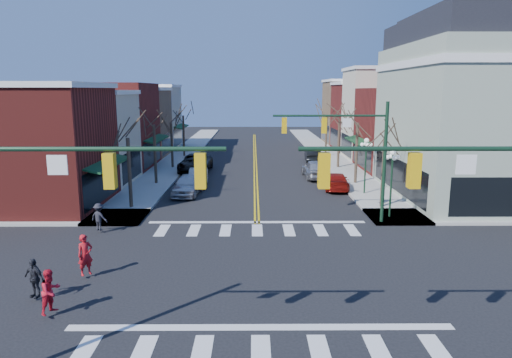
{
  "coord_description": "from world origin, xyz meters",
  "views": [
    {
      "loc": [
        -0.23,
        -18.67,
        7.84
      ],
      "look_at": [
        -0.06,
        7.07,
        2.8
      ],
      "focal_mm": 32.0,
      "sensor_mm": 36.0,
      "label": 1
    }
  ],
  "objects_px": {
    "lamppost_midblock": "(366,156)",
    "car_right_far": "(313,155)",
    "car_left_near": "(187,185)",
    "car_right_near": "(336,181)",
    "lamppost_corner": "(392,172)",
    "victorian_corner": "(485,107)",
    "pedestrian_dark_b": "(99,217)",
    "pedestrian_red_b": "(51,291)",
    "pedestrian_dark_a": "(34,278)",
    "car_right_mid": "(315,169)",
    "car_left_mid": "(198,177)",
    "pedestrian_red_a": "(85,255)",
    "car_left_far": "(196,163)"
  },
  "relations": [
    {
      "from": "lamppost_midblock",
      "to": "car_right_far",
      "type": "bearing_deg",
      "value": 96.18
    },
    {
      "from": "car_left_near",
      "to": "car_right_near",
      "type": "bearing_deg",
      "value": 12.85
    },
    {
      "from": "lamppost_corner",
      "to": "lamppost_midblock",
      "type": "relative_size",
      "value": 1.0
    },
    {
      "from": "victorian_corner",
      "to": "car_left_near",
      "type": "height_order",
      "value": "victorian_corner"
    },
    {
      "from": "car_left_near",
      "to": "pedestrian_dark_b",
      "type": "bearing_deg",
      "value": -107.11
    },
    {
      "from": "pedestrian_red_b",
      "to": "victorian_corner",
      "type": "bearing_deg",
      "value": -27.0
    },
    {
      "from": "victorian_corner",
      "to": "pedestrian_dark_a",
      "type": "relative_size",
      "value": 9.37
    },
    {
      "from": "lamppost_corner",
      "to": "car_right_mid",
      "type": "height_order",
      "value": "lamppost_corner"
    },
    {
      "from": "victorian_corner",
      "to": "car_right_mid",
      "type": "relative_size",
      "value": 2.85
    },
    {
      "from": "lamppost_corner",
      "to": "car_left_near",
      "type": "height_order",
      "value": "lamppost_corner"
    },
    {
      "from": "pedestrian_red_b",
      "to": "pedestrian_dark_b",
      "type": "height_order",
      "value": "pedestrian_red_b"
    },
    {
      "from": "car_left_near",
      "to": "car_left_mid",
      "type": "relative_size",
      "value": 1.1
    },
    {
      "from": "car_right_near",
      "to": "car_right_far",
      "type": "height_order",
      "value": "car_right_far"
    },
    {
      "from": "car_right_far",
      "to": "pedestrian_dark_a",
      "type": "relative_size",
      "value": 2.93
    },
    {
      "from": "pedestrian_red_b",
      "to": "car_right_mid",
      "type": "bearing_deg",
      "value": -0.98
    },
    {
      "from": "car_right_far",
      "to": "pedestrian_red_b",
      "type": "height_order",
      "value": "pedestrian_red_b"
    },
    {
      "from": "car_right_far",
      "to": "pedestrian_red_a",
      "type": "height_order",
      "value": "pedestrian_red_a"
    },
    {
      "from": "lamppost_corner",
      "to": "car_left_far",
      "type": "distance_m",
      "value": 21.76
    },
    {
      "from": "lamppost_corner",
      "to": "car_left_far",
      "type": "relative_size",
      "value": 0.7
    },
    {
      "from": "car_right_mid",
      "to": "car_left_far",
      "type": "bearing_deg",
      "value": -18.62
    },
    {
      "from": "lamppost_midblock",
      "to": "pedestrian_red_a",
      "type": "relative_size",
      "value": 2.46
    },
    {
      "from": "pedestrian_red_a",
      "to": "pedestrian_dark_a",
      "type": "distance_m",
      "value": 2.42
    },
    {
      "from": "car_right_near",
      "to": "pedestrian_dark_a",
      "type": "height_order",
      "value": "pedestrian_dark_a"
    },
    {
      "from": "car_left_far",
      "to": "car_right_mid",
      "type": "height_order",
      "value": "car_left_far"
    },
    {
      "from": "car_right_mid",
      "to": "pedestrian_red_a",
      "type": "distance_m",
      "value": 25.55
    },
    {
      "from": "car_right_far",
      "to": "pedestrian_dark_a",
      "type": "xyz_separation_m",
      "value": [
        -14.87,
        -34.16,
        0.18
      ]
    },
    {
      "from": "lamppost_corner",
      "to": "pedestrian_red_b",
      "type": "relative_size",
      "value": 2.71
    },
    {
      "from": "car_left_far",
      "to": "pedestrian_red_b",
      "type": "height_order",
      "value": "pedestrian_red_b"
    },
    {
      "from": "lamppost_midblock",
      "to": "pedestrian_red_a",
      "type": "bearing_deg",
      "value": -135.12
    },
    {
      "from": "pedestrian_dark_b",
      "to": "pedestrian_red_b",
      "type": "bearing_deg",
      "value": 119.71
    },
    {
      "from": "lamppost_corner",
      "to": "lamppost_midblock",
      "type": "bearing_deg",
      "value": 90.0
    },
    {
      "from": "car_left_mid",
      "to": "car_right_mid",
      "type": "height_order",
      "value": "car_right_mid"
    },
    {
      "from": "car_right_mid",
      "to": "car_right_far",
      "type": "distance_m",
      "value": 9.93
    },
    {
      "from": "pedestrian_dark_a",
      "to": "victorian_corner",
      "type": "bearing_deg",
      "value": 56.41
    },
    {
      "from": "car_right_far",
      "to": "pedestrian_dark_b",
      "type": "xyz_separation_m",
      "value": [
        -15.19,
        -25.84,
        0.19
      ]
    },
    {
      "from": "car_left_mid",
      "to": "car_left_far",
      "type": "distance_m",
      "value": 6.45
    },
    {
      "from": "car_left_mid",
      "to": "car_right_mid",
      "type": "relative_size",
      "value": 0.84
    },
    {
      "from": "lamppost_midblock",
      "to": "car_left_mid",
      "type": "distance_m",
      "value": 13.71
    },
    {
      "from": "lamppost_midblock",
      "to": "pedestrian_red_b",
      "type": "xyz_separation_m",
      "value": [
        -15.5,
        -18.8,
        -2.01
      ]
    },
    {
      "from": "lamppost_corner",
      "to": "pedestrian_dark_a",
      "type": "distance_m",
      "value": 20.1
    },
    {
      "from": "car_right_near",
      "to": "pedestrian_dark_b",
      "type": "distance_m",
      "value": 18.88
    },
    {
      "from": "pedestrian_red_a",
      "to": "pedestrian_red_b",
      "type": "xyz_separation_m",
      "value": [
        0.0,
        -3.36,
        -0.08
      ]
    },
    {
      "from": "lamppost_midblock",
      "to": "car_right_near",
      "type": "distance_m",
      "value": 3.53
    },
    {
      "from": "lamppost_midblock",
      "to": "car_right_far",
      "type": "xyz_separation_m",
      "value": [
        -1.8,
        16.61,
        -2.23
      ]
    },
    {
      "from": "victorian_corner",
      "to": "lamppost_midblock",
      "type": "distance_m",
      "value": 9.1
    },
    {
      "from": "car_left_mid",
      "to": "pedestrian_dark_a",
      "type": "height_order",
      "value": "pedestrian_dark_a"
    },
    {
      "from": "pedestrian_dark_b",
      "to": "lamppost_corner",
      "type": "bearing_deg",
      "value": -150.01
    },
    {
      "from": "victorian_corner",
      "to": "car_right_mid",
      "type": "bearing_deg",
      "value": 146.92
    },
    {
      "from": "pedestrian_dark_a",
      "to": "car_left_far",
      "type": "bearing_deg",
      "value": 106.58
    },
    {
      "from": "car_right_far",
      "to": "car_left_far",
      "type": "bearing_deg",
      "value": 31.49
    }
  ]
}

